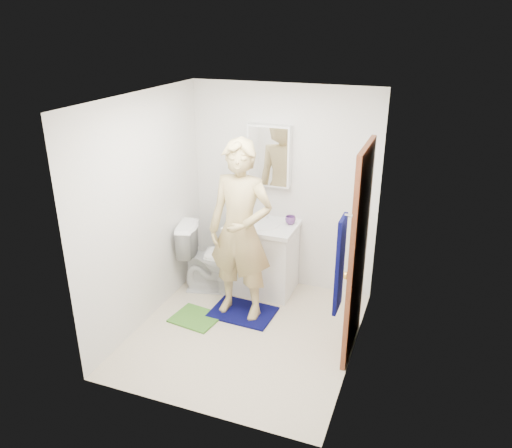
% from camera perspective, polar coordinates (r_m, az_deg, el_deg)
% --- Properties ---
extents(floor, '(2.20, 2.40, 0.02)m').
position_cam_1_polar(floor, '(5.33, -1.19, -12.37)').
color(floor, beige).
rests_on(floor, ground).
extents(ceiling, '(2.20, 2.40, 0.02)m').
position_cam_1_polar(ceiling, '(4.42, -1.44, 14.34)').
color(ceiling, white).
rests_on(ceiling, ground).
extents(wall_back, '(2.20, 0.02, 2.40)m').
position_cam_1_polar(wall_back, '(5.82, 3.13, 4.03)').
color(wall_back, silver).
rests_on(wall_back, ground).
extents(wall_front, '(2.20, 0.02, 2.40)m').
position_cam_1_polar(wall_front, '(3.76, -8.19, -6.96)').
color(wall_front, silver).
rests_on(wall_front, ground).
extents(wall_left, '(0.02, 2.40, 2.40)m').
position_cam_1_polar(wall_left, '(5.23, -12.67, 1.37)').
color(wall_left, silver).
rests_on(wall_left, ground).
extents(wall_right, '(0.02, 2.40, 2.40)m').
position_cam_1_polar(wall_right, '(4.49, 12.00, -2.20)').
color(wall_right, silver).
rests_on(wall_right, ground).
extents(vanity_cabinet, '(0.75, 0.55, 0.80)m').
position_cam_1_polar(vanity_cabinet, '(5.91, 0.71, -4.04)').
color(vanity_cabinet, white).
rests_on(vanity_cabinet, floor).
extents(countertop, '(0.79, 0.59, 0.05)m').
position_cam_1_polar(countertop, '(5.73, 0.73, -0.23)').
color(countertop, white).
rests_on(countertop, vanity_cabinet).
extents(sink_basin, '(0.40, 0.40, 0.03)m').
position_cam_1_polar(sink_basin, '(5.72, 0.73, -0.09)').
color(sink_basin, white).
rests_on(sink_basin, countertop).
extents(faucet, '(0.03, 0.03, 0.12)m').
position_cam_1_polar(faucet, '(5.85, 1.33, 1.17)').
color(faucet, silver).
rests_on(faucet, countertop).
extents(medicine_cabinet, '(0.50, 0.12, 0.70)m').
position_cam_1_polar(medicine_cabinet, '(5.68, 1.54, 7.82)').
color(medicine_cabinet, white).
rests_on(medicine_cabinet, wall_back).
extents(mirror_panel, '(0.46, 0.01, 0.66)m').
position_cam_1_polar(mirror_panel, '(5.63, 1.34, 7.68)').
color(mirror_panel, white).
rests_on(mirror_panel, wall_back).
extents(door, '(0.05, 0.80, 2.05)m').
position_cam_1_polar(door, '(4.70, 11.58, -3.35)').
color(door, brown).
rests_on(door, ground).
extents(door_knob, '(0.07, 0.07, 0.07)m').
position_cam_1_polar(door_knob, '(4.45, 10.30, -5.83)').
color(door_knob, gold).
rests_on(door_knob, door).
extents(towel, '(0.03, 0.24, 0.80)m').
position_cam_1_polar(towel, '(3.97, 9.56, -4.61)').
color(towel, '#060840').
rests_on(towel, wall_right).
extents(towel_hook, '(0.06, 0.02, 0.02)m').
position_cam_1_polar(towel_hook, '(3.79, 10.56, 0.97)').
color(towel_hook, silver).
rests_on(towel_hook, wall_right).
extents(toilet, '(0.91, 0.65, 0.84)m').
position_cam_1_polar(toilet, '(5.92, -4.74, -3.85)').
color(toilet, white).
rests_on(toilet, floor).
extents(bath_mat, '(0.71, 0.53, 0.02)m').
position_cam_1_polar(bath_mat, '(5.63, -1.52, -10.05)').
color(bath_mat, '#060840').
rests_on(bath_mat, floor).
extents(green_rug, '(0.54, 0.47, 0.02)m').
position_cam_1_polar(green_rug, '(5.57, -6.90, -10.60)').
color(green_rug, '#46842C').
rests_on(green_rug, floor).
extents(soap_dispenser, '(0.12, 0.12, 0.21)m').
position_cam_1_polar(soap_dispenser, '(5.72, -2.10, 1.09)').
color(soap_dispenser, '#B36B53').
rests_on(soap_dispenser, countertop).
extents(toothbrush_cup, '(0.16, 0.16, 0.09)m').
position_cam_1_polar(toothbrush_cup, '(5.72, 3.95, 0.44)').
color(toothbrush_cup, '#64397E').
rests_on(toothbrush_cup, countertop).
extents(man, '(0.73, 0.50, 1.94)m').
position_cam_1_polar(man, '(5.17, -1.78, -0.84)').
color(man, tan).
rests_on(man, bath_mat).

